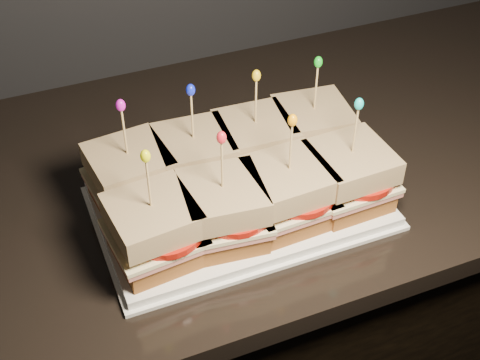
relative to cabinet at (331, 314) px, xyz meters
name	(u,v)px	position (x,y,z in m)	size (l,w,h in m)	color
cabinet	(331,314)	(0.00, 0.00, 0.00)	(2.63, 0.59, 0.91)	black
granite_slab	(357,135)	(0.00, 0.00, 0.47)	(2.67, 0.63, 0.03)	black
platter	(240,205)	(-0.25, -0.11, 0.50)	(0.39, 0.24, 0.02)	white
platter_rim	(240,208)	(-0.25, -0.11, 0.49)	(0.40, 0.25, 0.01)	white
sandwich_0_bread_bot	(133,194)	(-0.39, -0.06, 0.52)	(0.10, 0.10, 0.03)	brown
sandwich_0_ham	(132,184)	(-0.39, -0.06, 0.54)	(0.11, 0.10, 0.01)	#CC6C5E
sandwich_0_cheese	(131,180)	(-0.39, -0.06, 0.54)	(0.11, 0.11, 0.01)	beige
sandwich_0_tomato	(140,176)	(-0.38, -0.06, 0.55)	(0.10, 0.10, 0.01)	#AE160B
sandwich_0_bread_top	(129,163)	(-0.39, -0.06, 0.57)	(0.10, 0.10, 0.03)	#5E320C
sandwich_0_pick	(125,135)	(-0.39, -0.06, 0.62)	(0.00, 0.00, 0.09)	tan
sandwich_0_frill	(121,105)	(-0.39, -0.06, 0.67)	(0.01, 0.01, 0.02)	#D711C5
sandwich_1_bread_bot	(196,177)	(-0.30, -0.06, 0.52)	(0.10, 0.10, 0.03)	brown
sandwich_1_ham	(195,168)	(-0.30, -0.06, 0.54)	(0.11, 0.10, 0.01)	#CC6C5E
sandwich_1_cheese	(195,164)	(-0.30, -0.06, 0.54)	(0.11, 0.11, 0.01)	beige
sandwich_1_tomato	(204,160)	(-0.29, -0.06, 0.55)	(0.10, 0.10, 0.01)	#AE160B
sandwich_1_bread_top	(194,147)	(-0.30, -0.06, 0.57)	(0.10, 0.10, 0.03)	#5E320C
sandwich_1_pick	(192,119)	(-0.30, -0.06, 0.62)	(0.00, 0.00, 0.09)	tan
sandwich_1_frill	(191,90)	(-0.30, -0.06, 0.67)	(0.01, 0.01, 0.02)	#0F1FDB
sandwich_2_bread_bot	(255,162)	(-0.21, -0.06, 0.52)	(0.10, 0.10, 0.03)	brown
sandwich_2_ham	(255,152)	(-0.21, -0.06, 0.54)	(0.11, 0.10, 0.01)	#CC6C5E
sandwich_2_cheese	(255,148)	(-0.21, -0.06, 0.54)	(0.11, 0.11, 0.01)	beige
sandwich_2_tomato	(264,145)	(-0.20, -0.06, 0.55)	(0.10, 0.10, 0.01)	#AE160B
sandwich_2_bread_top	(255,132)	(-0.21, -0.06, 0.57)	(0.10, 0.10, 0.03)	#5E320C
sandwich_2_pick	(256,104)	(-0.21, -0.06, 0.62)	(0.00, 0.00, 0.09)	tan
sandwich_2_frill	(256,76)	(-0.21, -0.06, 0.67)	(0.01, 0.01, 0.02)	yellow
sandwich_3_bread_bot	(311,147)	(-0.12, -0.06, 0.52)	(0.10, 0.10, 0.03)	brown
sandwich_3_ham	(312,138)	(-0.12, -0.06, 0.54)	(0.11, 0.10, 0.01)	#CC6C5E
sandwich_3_cheese	(312,134)	(-0.12, -0.06, 0.54)	(0.11, 0.11, 0.01)	beige
sandwich_3_tomato	(322,130)	(-0.11, -0.06, 0.55)	(0.10, 0.10, 0.01)	#AE160B
sandwich_3_bread_top	(313,118)	(-0.12, -0.06, 0.57)	(0.10, 0.10, 0.03)	#5E320C
sandwich_3_pick	(316,90)	(-0.12, -0.06, 0.62)	(0.00, 0.00, 0.09)	tan
sandwich_3_frill	(318,62)	(-0.12, -0.06, 0.67)	(0.01, 0.01, 0.02)	#13AF1E
sandwich_4_bread_bot	(156,247)	(-0.39, -0.17, 0.52)	(0.10, 0.10, 0.03)	brown
sandwich_4_ham	(155,237)	(-0.39, -0.17, 0.54)	(0.11, 0.10, 0.01)	#CC6C5E
sandwich_4_cheese	(154,233)	(-0.39, -0.17, 0.54)	(0.11, 0.11, 0.01)	beige
sandwich_4_tomato	(165,229)	(-0.38, -0.17, 0.55)	(0.10, 0.10, 0.01)	#AE160B
sandwich_4_bread_top	(152,216)	(-0.39, -0.17, 0.57)	(0.10, 0.10, 0.03)	#5E320C
sandwich_4_pick	(149,186)	(-0.39, -0.17, 0.62)	(0.00, 0.00, 0.09)	tan
sandwich_4_frill	(145,156)	(-0.39, -0.17, 0.67)	(0.01, 0.01, 0.02)	#E8ED07
sandwich_5_bread_bot	(223,227)	(-0.30, -0.17, 0.52)	(0.10, 0.10, 0.03)	brown
sandwich_5_ham	(223,218)	(-0.30, -0.17, 0.54)	(0.11, 0.10, 0.01)	#CC6C5E
sandwich_5_cheese	(223,214)	(-0.30, -0.17, 0.54)	(0.11, 0.11, 0.01)	beige
sandwich_5_tomato	(234,210)	(-0.29, -0.17, 0.55)	(0.10, 0.10, 0.01)	#AE160B
sandwich_5_bread_top	(223,197)	(-0.30, -0.17, 0.57)	(0.10, 0.10, 0.03)	#5E320C
sandwich_5_pick	(222,168)	(-0.30, -0.17, 0.62)	(0.00, 0.00, 0.09)	tan
sandwich_5_frill	(221,138)	(-0.30, -0.17, 0.67)	(0.01, 0.01, 0.02)	red
sandwich_6_bread_bot	(287,209)	(-0.21, -0.17, 0.52)	(0.10, 0.10, 0.03)	brown
sandwich_6_ham	(288,199)	(-0.21, -0.17, 0.54)	(0.11, 0.10, 0.01)	#CC6C5E
sandwich_6_cheese	(288,196)	(-0.21, -0.17, 0.54)	(0.11, 0.11, 0.01)	beige
sandwich_6_tomato	(298,192)	(-0.20, -0.17, 0.55)	(0.10, 0.10, 0.01)	#AE160B
sandwich_6_bread_top	(289,179)	(-0.21, -0.17, 0.57)	(0.10, 0.10, 0.03)	#5E320C
sandwich_6_pick	(291,150)	(-0.21, -0.17, 0.62)	(0.00, 0.00, 0.09)	tan
sandwich_6_frill	(293,120)	(-0.21, -0.17, 0.67)	(0.01, 0.01, 0.02)	#F89706
sandwich_7_bread_bot	(347,192)	(-0.12, -0.17, 0.52)	(0.10, 0.10, 0.03)	brown
sandwich_7_ham	(348,182)	(-0.12, -0.17, 0.54)	(0.11, 0.10, 0.01)	#CC6C5E
sandwich_7_cheese	(349,178)	(-0.12, -0.17, 0.54)	(0.11, 0.11, 0.01)	beige
sandwich_7_tomato	(359,175)	(-0.11, -0.17, 0.55)	(0.10, 0.10, 0.01)	#AE160B
sandwich_7_bread_top	(351,162)	(-0.12, -0.17, 0.57)	(0.10, 0.10, 0.03)	#5E320C
sandwich_7_pick	(355,133)	(-0.12, -0.17, 0.62)	(0.00, 0.00, 0.09)	tan
sandwich_7_frill	(359,104)	(-0.12, -0.17, 0.67)	(0.01, 0.01, 0.02)	#0DC4C2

